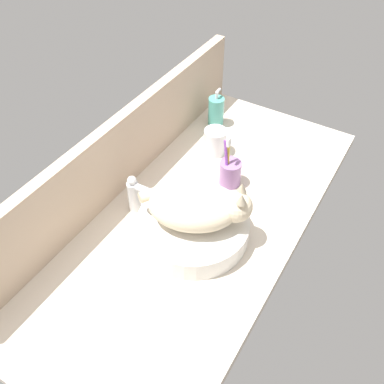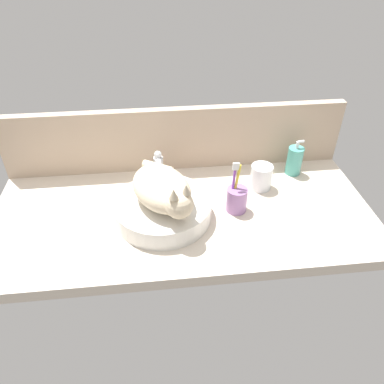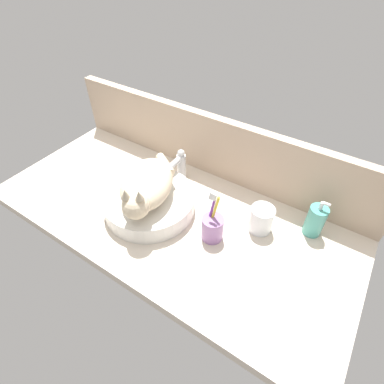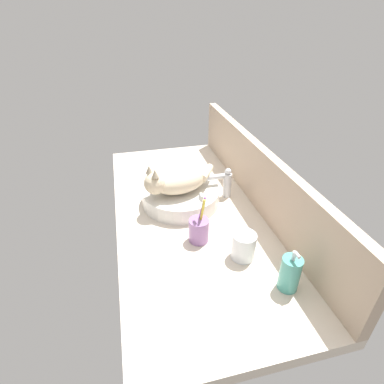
# 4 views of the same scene
# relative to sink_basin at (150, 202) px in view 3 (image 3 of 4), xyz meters

# --- Properties ---
(ground_plane) EXTENTS (1.31, 0.60, 0.04)m
(ground_plane) POSITION_rel_sink_basin_xyz_m (0.07, 0.03, -0.05)
(ground_plane) COLOR beige
(backsplash_panel) EXTENTS (1.31, 0.04, 0.25)m
(backsplash_panel) POSITION_rel_sink_basin_xyz_m (0.07, 0.31, 0.09)
(backsplash_panel) COLOR tan
(backsplash_panel) RESTS_ON ground_plane
(sink_basin) EXTENTS (0.32, 0.32, 0.07)m
(sink_basin) POSITION_rel_sink_basin_xyz_m (0.00, 0.00, 0.00)
(sink_basin) COLOR silver
(sink_basin) RESTS_ON ground_plane
(cat) EXTENTS (0.26, 0.31, 0.14)m
(cat) POSITION_rel_sink_basin_xyz_m (0.01, -0.01, 0.09)
(cat) COLOR beige
(cat) RESTS_ON sink_basin
(faucet) EXTENTS (0.04, 0.12, 0.14)m
(faucet) POSITION_rel_sink_basin_xyz_m (-0.00, 0.20, 0.04)
(faucet) COLOR silver
(faucet) RESTS_ON ground_plane
(soap_dispenser) EXTENTS (0.06, 0.06, 0.15)m
(soap_dispenser) POSITION_rel_sink_basin_xyz_m (0.52, 0.21, 0.02)
(soap_dispenser) COLOR teal
(soap_dispenser) RESTS_ON ground_plane
(toothbrush_cup) EXTENTS (0.07, 0.07, 0.19)m
(toothbrush_cup) POSITION_rel_sink_basin_xyz_m (0.25, 0.01, 0.01)
(toothbrush_cup) COLOR #996BA8
(toothbrush_cup) RESTS_ON ground_plane
(water_glass) EXTENTS (0.08, 0.08, 0.09)m
(water_glass) POSITION_rel_sink_basin_xyz_m (0.37, 0.13, 0.01)
(water_glass) COLOR white
(water_glass) RESTS_ON ground_plane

